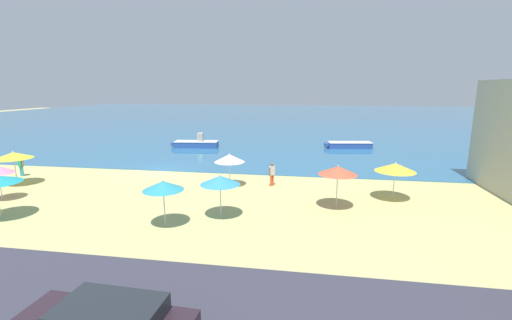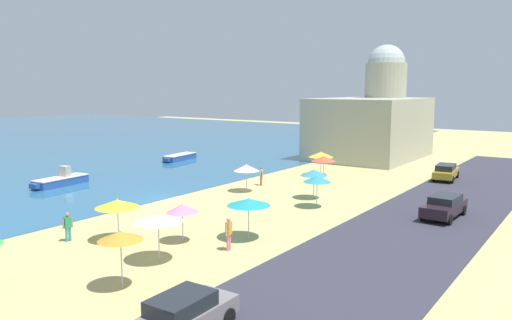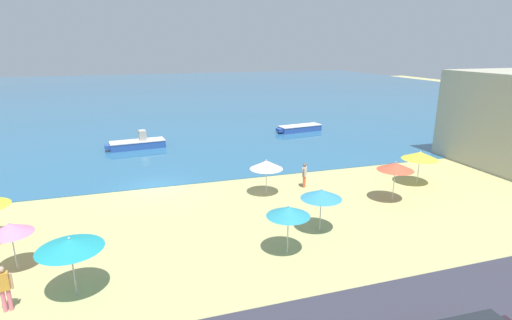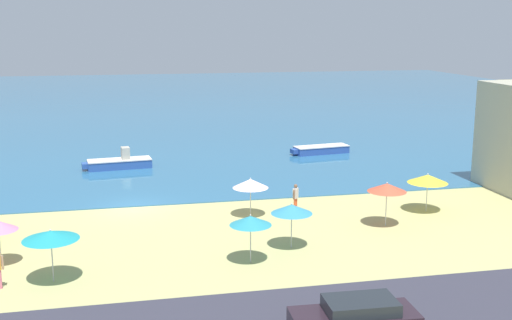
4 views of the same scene
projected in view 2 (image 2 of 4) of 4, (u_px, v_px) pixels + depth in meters
ground_plane at (158, 201)px, 37.14m from camera, size 160.00×160.00×0.00m
coastal_road at (393, 244)px, 26.85m from camera, size 80.00×8.00×0.06m
beach_umbrella_0 at (314, 173)px, 37.71m from camera, size 2.05×2.05×2.30m
beach_umbrella_1 at (324, 159)px, 43.90m from camera, size 2.14×2.14×2.48m
beach_umbrella_3 at (249, 202)px, 27.52m from camera, size 2.40×2.40×2.37m
beach_umbrella_4 at (120, 236)px, 20.63m from camera, size 1.89×1.89×2.54m
beach_umbrella_5 at (158, 218)px, 23.92m from camera, size 2.39×2.39×2.40m
beach_umbrella_6 at (117, 204)px, 27.19m from camera, size 2.41×2.41×2.38m
beach_umbrella_8 at (317, 179)px, 34.88m from camera, size 1.96×1.96×2.33m
beach_umbrella_9 at (182, 208)px, 26.98m from camera, size 1.73×1.73×2.19m
beach_umbrella_10 at (246, 168)px, 40.26m from camera, size 2.06×2.06×2.29m
beach_umbrella_11 at (321, 155)px, 47.94m from camera, size 2.37×2.37×2.32m
bather_0 at (229, 232)px, 25.72m from camera, size 0.56×0.28×1.76m
bather_1 at (68, 225)px, 27.27m from camera, size 0.56×0.28×1.62m
bather_2 at (261, 175)px, 43.00m from camera, size 0.40×0.46×1.63m
parked_car_0 at (184, 314)px, 16.73m from camera, size 3.98×1.85×1.47m
parked_car_1 at (444, 206)px, 32.06m from camera, size 4.50×2.00×1.45m
parked_car_2 at (446, 172)px, 45.29m from camera, size 4.69×2.15×1.44m
skiff_nearshore at (61, 180)px, 42.79m from camera, size 5.32×2.13×1.62m
skiff_offshore at (180, 157)px, 57.84m from camera, size 5.24×2.18×0.67m
harbor_fortress at (374, 120)px, 60.48m from camera, size 15.15×10.67×13.70m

